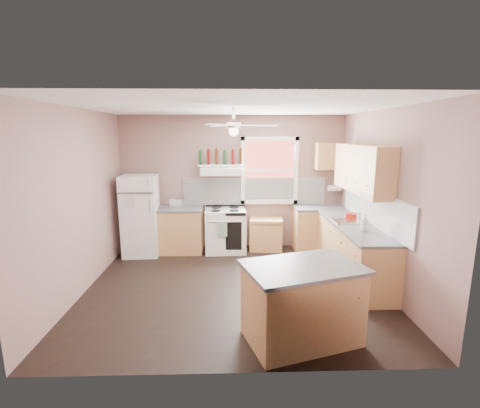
{
  "coord_description": "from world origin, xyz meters",
  "views": [
    {
      "loc": [
        -0.07,
        -5.05,
        2.33
      ],
      "look_at": [
        0.1,
        0.3,
        1.25
      ],
      "focal_mm": 26.0,
      "sensor_mm": 36.0,
      "label": 1
    }
  ],
  "objects_px": {
    "island": "(302,304)",
    "toaster": "(178,203)",
    "refrigerator": "(141,216)",
    "stove": "(225,230)",
    "cart": "(266,234)"
  },
  "relations": [
    {
      "from": "island",
      "to": "toaster",
      "type": "bearing_deg",
      "value": 103.25
    },
    {
      "from": "toaster",
      "to": "island",
      "type": "relative_size",
      "value": 0.23
    },
    {
      "from": "refrigerator",
      "to": "stove",
      "type": "xyz_separation_m",
      "value": [
        1.64,
        0.14,
        -0.35
      ]
    },
    {
      "from": "refrigerator",
      "to": "stove",
      "type": "distance_m",
      "value": 1.68
    },
    {
      "from": "refrigerator",
      "to": "cart",
      "type": "height_order",
      "value": "refrigerator"
    },
    {
      "from": "toaster",
      "to": "stove",
      "type": "relative_size",
      "value": 0.33
    },
    {
      "from": "island",
      "to": "stove",
      "type": "bearing_deg",
      "value": 88.92
    },
    {
      "from": "toaster",
      "to": "stove",
      "type": "xyz_separation_m",
      "value": [
        0.93,
        0.01,
        -0.56
      ]
    },
    {
      "from": "stove",
      "to": "cart",
      "type": "height_order",
      "value": "stove"
    },
    {
      "from": "refrigerator",
      "to": "cart",
      "type": "xyz_separation_m",
      "value": [
        2.46,
        0.2,
        -0.46
      ]
    },
    {
      "from": "toaster",
      "to": "refrigerator",
      "type": "bearing_deg",
      "value": -145.74
    },
    {
      "from": "cart",
      "to": "island",
      "type": "xyz_separation_m",
      "value": [
        0.07,
        -3.18,
        0.11
      ]
    },
    {
      "from": "stove",
      "to": "cart",
      "type": "relative_size",
      "value": 1.33
    },
    {
      "from": "stove",
      "to": "refrigerator",
      "type": "bearing_deg",
      "value": -177.74
    },
    {
      "from": "refrigerator",
      "to": "cart",
      "type": "distance_m",
      "value": 2.51
    }
  ]
}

